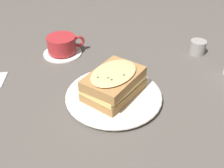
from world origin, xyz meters
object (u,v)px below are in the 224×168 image
Objects in this scene: dinner_plate at (112,96)px; sandwich at (112,83)px; teacup_with_saucer at (62,46)px; condiment_pot at (198,47)px.

sandwich is at bearing -2.58° from dinner_plate.
teacup_with_saucer is (-0.20, -0.19, -0.02)m from sandwich.
teacup_with_saucer reaches higher than condiment_pot.
teacup_with_saucer is 0.44m from condiment_pot.
condiment_pot is (-0.27, 0.24, -0.03)m from sandwich.
sandwich is 0.28m from teacup_with_saucer.
dinner_plate is 1.87× the size of teacup_with_saucer.
sandwich is (0.00, -0.00, 0.04)m from dinner_plate.
sandwich reaches higher than dinner_plate.
sandwich reaches higher than teacup_with_saucer.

